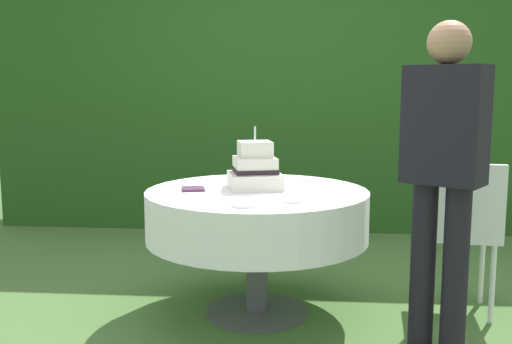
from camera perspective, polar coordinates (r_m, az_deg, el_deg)
ground_plane at (r=3.54m, az=0.10°, el=-13.37°), size 20.00×20.00×0.00m
foliage_hedge at (r=5.50m, az=1.97°, el=10.18°), size 5.10×0.55×2.97m
cake_table at (r=3.36m, az=0.10°, el=-4.12°), size 1.26×1.26×0.72m
wedding_cake at (r=3.38m, az=-0.02°, el=0.24°), size 0.35×0.36×0.36m
serving_plate_near at (r=3.01m, az=3.74°, el=-2.80°), size 0.11×0.11×0.01m
serving_plate_far at (r=3.73m, az=-0.23°, el=-0.59°), size 0.12×0.12×0.01m
serving_plate_left at (r=2.90m, az=-1.19°, el=-3.20°), size 0.13×0.13×0.01m
serving_plate_right at (r=3.72m, az=4.76°, el=-0.65°), size 0.13×0.13×0.01m
napkin_stack at (r=3.36m, az=-6.07°, el=-1.63°), size 0.15×0.15×0.01m
garden_chair at (r=3.53m, az=19.26°, el=-4.69°), size 0.44×0.44×0.89m
standing_person at (r=2.91m, az=17.58°, el=0.46°), size 0.41×0.37×1.60m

